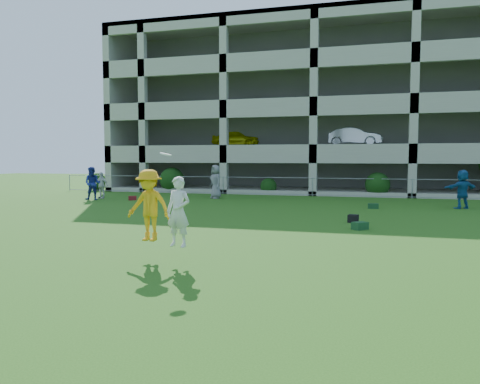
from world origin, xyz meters
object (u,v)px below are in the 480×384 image
(bystander_c, at_px, (216,182))
(frisbee_contest, at_px, (156,207))
(bystander_a, at_px, (93,183))
(bystander_d, at_px, (462,189))
(bystander_b, at_px, (101,185))
(parking_garage, at_px, (326,113))
(crate_d, at_px, (353,219))

(bystander_c, distance_m, frisbee_contest, 17.02)
(bystander_a, distance_m, bystander_d, 19.79)
(bystander_b, bearing_deg, bystander_a, -74.86)
(bystander_a, relative_size, parking_garage, 0.06)
(bystander_a, xyz_separation_m, parking_garage, (11.90, 14.97, 5.05))
(bystander_a, relative_size, bystander_d, 1.02)
(bystander_d, xyz_separation_m, frisbee_contest, (-9.12, -14.46, 0.36))
(crate_d, height_order, parking_garage, parking_garage)
(parking_garage, bearing_deg, bystander_c, -114.11)
(frisbee_contest, bearing_deg, bystander_b, 126.30)
(bystander_c, xyz_separation_m, crate_d, (8.40, -8.46, -0.86))
(bystander_b, xyz_separation_m, bystander_c, (6.69, 1.79, 0.22))
(bystander_b, bearing_deg, bystander_d, 6.08)
(bystander_d, bearing_deg, bystander_c, -39.87)
(bystander_b, bearing_deg, crate_d, -17.01)
(bystander_c, bearing_deg, frisbee_contest, -32.41)
(frisbee_contest, distance_m, parking_garage, 28.95)
(bystander_a, bearing_deg, bystander_d, -13.60)
(crate_d, xyz_separation_m, parking_garage, (-3.02, 20.48, 5.86))
(bystander_d, height_order, crate_d, bystander_d)
(bystander_b, height_order, crate_d, bystander_b)
(bystander_c, height_order, frisbee_contest, frisbee_contest)
(frisbee_contest, relative_size, parking_garage, 0.07)
(bystander_a, xyz_separation_m, bystander_b, (-0.17, 1.17, -0.17))
(bystander_c, xyz_separation_m, bystander_d, (13.25, -2.05, -0.07))
(bystander_c, bearing_deg, crate_d, -1.65)
(bystander_a, height_order, bystander_c, bystander_c)
(crate_d, height_order, frisbee_contest, frisbee_contest)
(bystander_c, xyz_separation_m, frisbee_contest, (4.13, -16.51, 0.29))
(bystander_c, height_order, crate_d, bystander_c)
(bystander_c, relative_size, parking_garage, 0.07)
(crate_d, xyz_separation_m, frisbee_contest, (-4.27, -8.06, 1.16))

